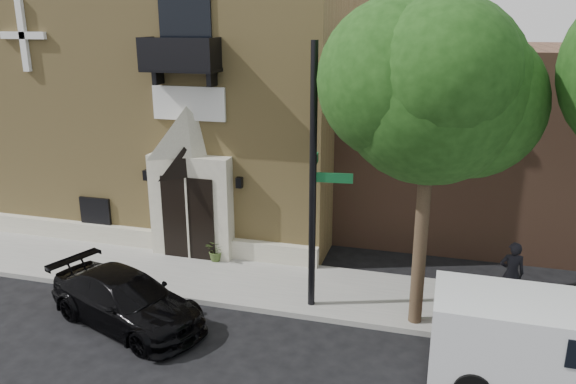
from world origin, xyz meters
name	(u,v)px	position (x,y,z in m)	size (l,w,h in m)	color
ground	(185,303)	(0.00, 0.00, 0.00)	(120.00, 120.00, 0.00)	black
sidewalk	(240,281)	(1.00, 1.50, 0.07)	(42.00, 3.00, 0.15)	gray
church	(198,90)	(-2.99, 7.95, 4.63)	(12.20, 11.01, 9.30)	tan
street_tree_left	(433,88)	(6.03, 0.35, 5.87)	(4.97, 4.38, 7.77)	#38281C
black_sedan	(126,300)	(-0.91, -1.35, 0.65)	(1.82, 4.46, 1.30)	black
cargo_van	(565,345)	(8.98, -1.39, 1.09)	(4.84, 2.09, 1.96)	white
street_sign	(314,180)	(3.36, 0.61, 3.51)	(1.10, 1.06, 6.68)	black
fire_hydrant	(455,316)	(6.94, 0.33, 0.50)	(0.40, 0.32, 0.70)	maroon
dumpster	(539,315)	(8.79, 0.51, 0.70)	(1.82, 1.29, 1.08)	#103D1C
planter	(216,250)	(-0.11, 2.48, 0.49)	(0.62, 0.54, 0.69)	#465C29
pedestrian_near	(512,273)	(8.30, 2.00, 1.01)	(0.63, 0.41, 1.73)	black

